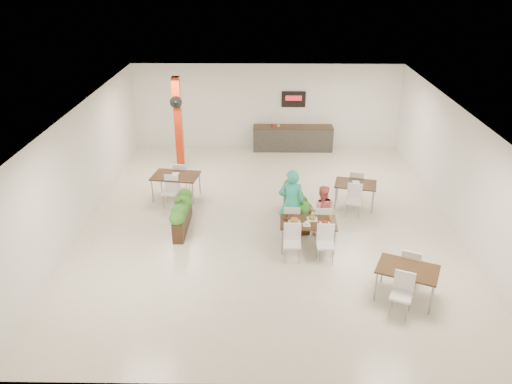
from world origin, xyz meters
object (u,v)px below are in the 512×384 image
(service_counter, at_px, (293,138))
(diner_man, at_px, (291,203))
(planter_right, at_px, (296,203))
(planter_left, at_px, (182,212))
(main_table, at_px, (308,226))
(side_table_b, at_px, (355,187))
(side_table_c, at_px, (407,273))
(side_table_a, at_px, (176,178))
(diner_woman, at_px, (322,211))
(red_column, at_px, (178,123))

(service_counter, height_order, diner_man, service_counter)
(service_counter, xyz_separation_m, planter_right, (-0.19, -5.59, 0.01))
(service_counter, distance_m, planter_left, 7.01)
(main_table, relative_size, side_table_b, 1.00)
(service_counter, bearing_deg, side_table_c, -77.96)
(planter_right, xyz_separation_m, side_table_a, (-3.58, 1.34, 0.14))
(diner_woman, relative_size, side_table_c, 0.87)
(red_column, bearing_deg, side_table_a, -84.45)
(side_table_a, relative_size, side_table_c, 1.01)
(planter_left, relative_size, side_table_b, 1.07)
(planter_left, bearing_deg, side_table_c, -29.48)
(diner_man, xyz_separation_m, planter_left, (-2.91, 0.29, -0.44))
(red_column, distance_m, planter_right, 5.45)
(red_column, bearing_deg, planter_left, -80.83)
(main_table, height_order, side_table_a, same)
(main_table, xyz_separation_m, planter_right, (-0.19, 1.54, -0.13))
(service_counter, relative_size, main_table, 1.80)
(side_table_a, xyz_separation_m, side_table_c, (5.72, -4.91, -0.01))
(main_table, distance_m, diner_woman, 0.78)
(main_table, xyz_separation_m, side_table_c, (1.95, -2.03, -0.01))
(main_table, distance_m, planter_right, 1.56)
(side_table_b, bearing_deg, side_table_c, -72.50)
(red_column, relative_size, side_table_b, 1.91)
(planter_left, bearing_deg, diner_man, -5.70)
(side_table_c, bearing_deg, main_table, 157.71)
(diner_man, relative_size, side_table_b, 1.12)
(diner_woman, bearing_deg, side_table_b, -122.32)
(main_table, relative_size, planter_left, 0.93)
(red_column, xyz_separation_m, main_table, (4.00, -5.27, -1.01))
(red_column, height_order, planter_left, red_column)
(red_column, height_order, side_table_a, red_column)
(diner_man, relative_size, diner_woman, 1.31)
(side_table_c, bearing_deg, side_table_b, 118.67)
(diner_woman, distance_m, planter_right, 1.09)
(planter_right, height_order, side_table_c, planter_right)
(planter_left, bearing_deg, side_table_b, 16.11)
(side_table_a, bearing_deg, planter_right, -12.40)
(planter_left, distance_m, side_table_b, 5.08)
(red_column, bearing_deg, planter_right, -44.37)
(service_counter, xyz_separation_m, diner_woman, (0.41, -6.48, 0.23))
(planter_right, relative_size, side_table_b, 1.17)
(side_table_c, bearing_deg, red_column, 152.96)
(main_table, distance_m, planter_left, 3.44)
(planter_left, height_order, side_table_a, planter_left)
(planter_left, xyz_separation_m, side_table_b, (4.88, 1.41, 0.13))
(main_table, xyz_separation_m, diner_man, (-0.39, 0.65, 0.30))
(diner_woman, relative_size, side_table_b, 0.86)
(red_column, relative_size, side_table_a, 1.92)
(planter_left, relative_size, planter_right, 0.91)
(side_table_b, height_order, side_table_c, same)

